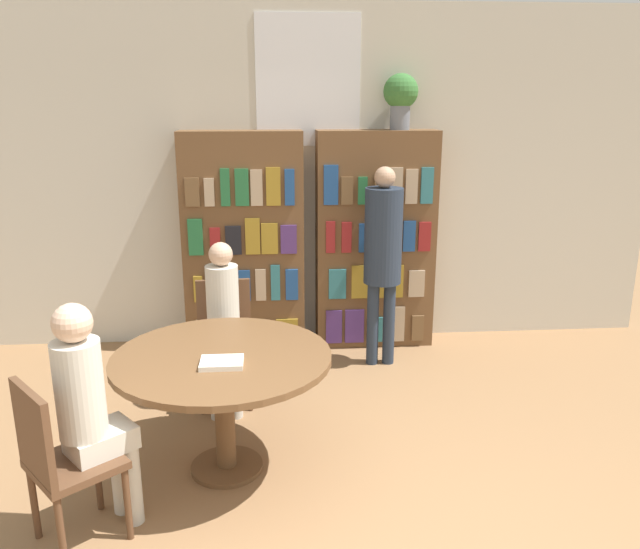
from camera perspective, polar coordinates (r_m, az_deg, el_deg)
wall_back at (r=5.68m, az=-1.07°, el=8.74°), size 6.40×0.07×3.00m
bookshelf_left at (r=5.58m, az=-6.97°, el=2.88°), size 1.06×0.34×1.94m
bookshelf_right at (r=5.65m, az=5.05°, el=3.09°), size 1.06×0.34×1.94m
flower_vase at (r=5.55m, az=7.38°, el=15.87°), size 0.30×0.30×0.47m
reading_table at (r=3.76m, az=-8.89°, el=-8.86°), size 1.29×1.29×0.76m
chair_near_camera at (r=3.43m, az=-22.76°, el=-15.14°), size 0.56×0.56×0.90m
chair_left_side at (r=4.72m, az=-8.72°, el=-5.45°), size 0.42×0.42×0.90m
seated_reader_left at (r=4.48m, az=-8.83°, el=-4.11°), size 0.25×0.36×1.24m
seated_reader_right at (r=3.39m, az=-20.21°, el=-11.23°), size 0.40×0.39×1.27m
librarian_standing at (r=5.15m, az=5.78°, el=2.59°), size 0.31×0.58×1.68m
open_book_on_table at (r=3.57m, az=-8.97°, el=-7.97°), size 0.24×0.18×0.03m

